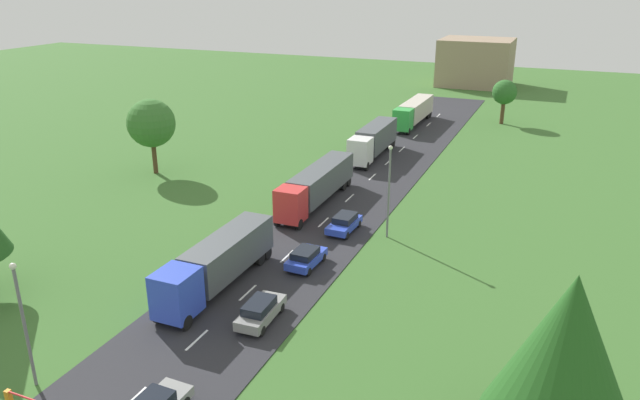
% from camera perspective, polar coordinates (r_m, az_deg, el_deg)
% --- Properties ---
extents(road, '(10.00, 140.00, 0.06)m').
position_cam_1_polar(road, '(49.86, -2.45, -4.72)').
color(road, '#2B2B30').
rests_on(road, ground).
extents(lane_marking_centre, '(0.16, 119.85, 0.01)m').
position_cam_1_polar(lane_marking_centre, '(46.62, -4.56, -6.63)').
color(lane_marking_centre, white).
rests_on(lane_marking_centre, road).
extents(truck_lead, '(2.54, 12.50, 3.55)m').
position_cam_1_polar(truck_lead, '(43.80, -9.68, -5.79)').
color(truck_lead, blue).
rests_on(truck_lead, road).
extents(truck_second, '(2.55, 14.21, 3.52)m').
position_cam_1_polar(truck_second, '(58.89, -0.30, 1.53)').
color(truck_second, red).
rests_on(truck_second, road).
extents(truck_third, '(2.56, 12.46, 3.74)m').
position_cam_1_polar(truck_third, '(74.88, 5.07, 5.71)').
color(truck_third, white).
rests_on(truck_third, road).
extents(truck_fourth, '(2.69, 13.87, 3.47)m').
position_cam_1_polar(truck_fourth, '(92.10, 8.86, 8.30)').
color(truck_fourth, green).
rests_on(truck_fourth, road).
extents(car_second, '(1.92, 4.45, 1.56)m').
position_cam_1_polar(car_second, '(39.93, -5.66, -10.37)').
color(car_second, gray).
rests_on(car_second, road).
extents(car_third, '(2.00, 4.03, 1.47)m').
position_cam_1_polar(car_third, '(46.73, -1.34, -5.45)').
color(car_third, blue).
rests_on(car_third, road).
extents(car_fourth, '(2.03, 4.27, 1.48)m').
position_cam_1_polar(car_fourth, '(53.01, 2.31, -2.18)').
color(car_fourth, blue).
rests_on(car_fourth, road).
extents(barrier_gate, '(4.64, 0.28, 1.05)m').
position_cam_1_polar(barrier_gate, '(36.32, -26.54, -16.57)').
color(barrier_gate, orange).
rests_on(barrier_gate, ground).
extents(lamppost_lead, '(0.36, 0.36, 7.50)m').
position_cam_1_polar(lamppost_lead, '(36.15, -26.26, -10.03)').
color(lamppost_lead, slate).
rests_on(lamppost_lead, ground).
extents(lamppost_second, '(0.36, 0.36, 8.18)m').
position_cam_1_polar(lamppost_second, '(50.90, 6.54, 1.22)').
color(lamppost_second, slate).
rests_on(lamppost_second, ground).
extents(tree_oak, '(3.64, 3.64, 6.63)m').
position_cam_1_polar(tree_oak, '(95.40, 17.06, 9.69)').
color(tree_oak, '#513823').
rests_on(tree_oak, ground).
extents(tree_birch, '(5.36, 5.36, 8.49)m').
position_cam_1_polar(tree_birch, '(69.98, -15.68, 7.00)').
color(tree_birch, '#513823').
rests_on(tree_birch, ground).
extents(tree_pine, '(6.78, 6.78, 9.77)m').
position_cam_1_polar(tree_pine, '(28.89, 22.25, -13.14)').
color(tree_pine, '#513823').
rests_on(tree_pine, ground).
extents(distant_building, '(13.96, 12.23, 9.19)m').
position_cam_1_polar(distant_building, '(128.88, 14.51, 12.51)').
color(distant_building, '#9E846B').
rests_on(distant_building, ground).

